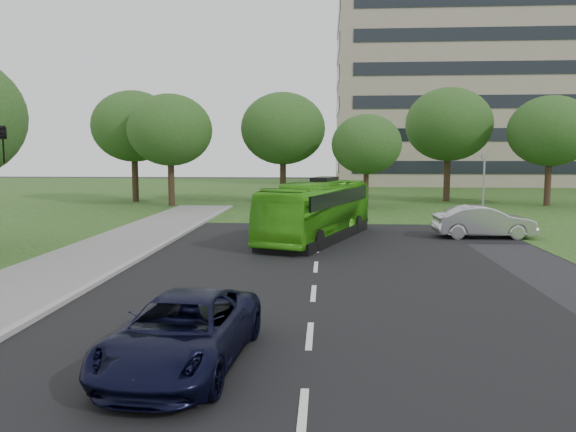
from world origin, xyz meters
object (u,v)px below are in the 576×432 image
Objects in this scene: tree_park_a at (170,130)px; tree_park_e at (550,131)px; sedan at (484,222)px; tree_park_b at (283,129)px; bus at (317,211)px; tree_park_d at (449,125)px; tree_park_f at (134,127)px; office_building at (483,93)px; tree_park_c at (367,144)px; camera_pole at (484,179)px; suv at (183,332)px.

tree_park_a is 1.02× the size of tree_park_e.
tree_park_b is at bearing 29.96° from sedan.
tree_park_d is at bearing 83.55° from bus.
tree_park_f is (-4.22, 3.58, 0.47)m from tree_park_a.
sedan is at bearing -104.68° from office_building.
tree_park_f is at bearing 177.40° from tree_park_e.
tree_park_a is 0.93× the size of tree_park_f.
office_building reaches higher than tree_park_e.
tree_park_e reaches higher than tree_park_c.
tree_park_a is at bearing -133.39° from office_building.
tree_park_e is (21.57, -1.01, -0.30)m from tree_park_b.
tree_park_e is at bearing 44.85° from camera_pole.
tree_park_c is 0.73× the size of tree_park_d.
tree_park_d reaches higher than tree_park_f.
tree_park_b is at bearing -168.56° from tree_park_d.
office_building is 4.47× the size of tree_park_a.
sedan is at bearing -58.38° from tree_park_b.
sedan is at bearing -37.80° from tree_park_a.
tree_park_b is 2.22× the size of camera_pole.
tree_park_c is at bearing 115.15° from camera_pole.
tree_park_f reaches higher than tree_park_c.
bus is 2.07× the size of sedan.
camera_pole reaches higher than sedan.
tree_park_a is 24.36m from camera_pole.
tree_park_f is at bearing -139.70° from office_building.
sedan is 6.78m from camera_pole.
tree_park_e reaches higher than sedan.
bus reaches higher than suv.
tree_park_a is at bearing 50.54° from sedan.
tree_park_a reaches higher than suv.
bus is at bearing -112.52° from office_building.
sedan is at bearing 27.11° from bus.
tree_park_e is 2.10× the size of camera_pole.
tree_park_a is 1.77× the size of suv.
office_building is 58.53m from bus.
tree_park_b is 1.29× the size of tree_park_c.
camera_pole is (22.14, -9.59, -3.37)m from tree_park_a.
office_building is 75.04m from suv.
suv is (0.80, -36.91, -5.60)m from tree_park_b.
tree_park_c is at bearing 97.40° from bus.
tree_park_a reaches higher than tree_park_e.
tree_park_d reaches higher than tree_park_b.
sedan is 21.01m from suv.
tree_park_b is 0.94× the size of tree_park_d.
sedan is at bearing 63.71° from suv.
tree_park_d is (-10.89, -30.14, -5.75)m from office_building.
office_building is 8.10× the size of sedan.
tree_park_c is (6.81, -3.27, -1.37)m from tree_park_b.
tree_park_d reaches higher than sedan.
office_building is 41.44m from tree_park_c.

